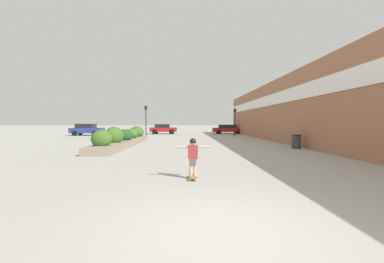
{
  "coord_description": "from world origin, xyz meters",
  "views": [
    {
      "loc": [
        -0.6,
        -3.93,
        1.68
      ],
      "look_at": [
        -0.2,
        15.41,
        1.0
      ],
      "focal_mm": 24.0,
      "sensor_mm": 36.0,
      "label": 1
    }
  ],
  "objects_px": {
    "car_leftmost": "(87,129)",
    "traffic_light_right": "(235,117)",
    "car_rightmost": "(163,129)",
    "skateboard": "(193,177)",
    "skateboarder": "(193,153)",
    "car_center_right": "(292,129)",
    "traffic_light_left": "(146,116)",
    "car_center_left": "(228,129)",
    "trash_bin": "(296,142)"
  },
  "relations": [
    {
      "from": "car_center_left",
      "to": "car_leftmost",
      "type": "bearing_deg",
      "value": -77.72
    },
    {
      "from": "trash_bin",
      "to": "car_rightmost",
      "type": "height_order",
      "value": "car_rightmost"
    },
    {
      "from": "skateboard",
      "to": "traffic_light_left",
      "type": "height_order",
      "value": "traffic_light_left"
    },
    {
      "from": "trash_bin",
      "to": "car_leftmost",
      "type": "distance_m",
      "value": 26.46
    },
    {
      "from": "traffic_light_right",
      "to": "traffic_light_left",
      "type": "bearing_deg",
      "value": -179.04
    },
    {
      "from": "car_leftmost",
      "to": "traffic_light_right",
      "type": "relative_size",
      "value": 1.21
    },
    {
      "from": "skateboarder",
      "to": "traffic_light_left",
      "type": "bearing_deg",
      "value": 101.41
    },
    {
      "from": "car_center_left",
      "to": "car_rightmost",
      "type": "bearing_deg",
      "value": -89.48
    },
    {
      "from": "trash_bin",
      "to": "skateboarder",
      "type": "bearing_deg",
      "value": -128.07
    },
    {
      "from": "skateboarder",
      "to": "car_center_left",
      "type": "distance_m",
      "value": 30.77
    },
    {
      "from": "traffic_light_left",
      "to": "skateboarder",
      "type": "bearing_deg",
      "value": -77.6
    },
    {
      "from": "car_leftmost",
      "to": "car_rightmost",
      "type": "bearing_deg",
      "value": 113.08
    },
    {
      "from": "skateboarder",
      "to": "traffic_light_right",
      "type": "distance_m",
      "value": 23.44
    },
    {
      "from": "trash_bin",
      "to": "traffic_light_right",
      "type": "xyz_separation_m",
      "value": [
        -1.33,
        13.96,
        1.83
      ]
    },
    {
      "from": "skateboard",
      "to": "car_rightmost",
      "type": "height_order",
      "value": "car_rightmost"
    },
    {
      "from": "skateboard",
      "to": "car_center_left",
      "type": "relative_size",
      "value": 0.16
    },
    {
      "from": "trash_bin",
      "to": "car_leftmost",
      "type": "height_order",
      "value": "car_leftmost"
    },
    {
      "from": "traffic_light_right",
      "to": "car_rightmost",
      "type": "bearing_deg",
      "value": 141.11
    },
    {
      "from": "car_leftmost",
      "to": "traffic_light_left",
      "type": "xyz_separation_m",
      "value": [
        8.22,
        -3.49,
        1.68
      ]
    },
    {
      "from": "car_center_left",
      "to": "car_rightmost",
      "type": "xyz_separation_m",
      "value": [
        -9.55,
        -0.09,
        0.04
      ]
    },
    {
      "from": "car_leftmost",
      "to": "car_center_left",
      "type": "height_order",
      "value": "car_leftmost"
    },
    {
      "from": "skateboarder",
      "to": "trash_bin",
      "type": "distance_m",
      "value": 11.13
    },
    {
      "from": "skateboard",
      "to": "skateboarder",
      "type": "height_order",
      "value": "skateboarder"
    },
    {
      "from": "car_leftmost",
      "to": "skateboard",
      "type": "bearing_deg",
      "value": 26.84
    },
    {
      "from": "traffic_light_left",
      "to": "car_leftmost",
      "type": "bearing_deg",
      "value": 156.99
    },
    {
      "from": "car_center_left",
      "to": "traffic_light_right",
      "type": "bearing_deg",
      "value": -3.02
    },
    {
      "from": "skateboard",
      "to": "car_center_right",
      "type": "height_order",
      "value": "car_center_right"
    },
    {
      "from": "car_rightmost",
      "to": "traffic_light_right",
      "type": "distance_m",
      "value": 11.86
    },
    {
      "from": "trash_bin",
      "to": "traffic_light_left",
      "type": "xyz_separation_m",
      "value": [
        -11.82,
        13.79,
        2.02
      ]
    },
    {
      "from": "traffic_light_left",
      "to": "traffic_light_right",
      "type": "bearing_deg",
      "value": 0.96
    },
    {
      "from": "skateboarder",
      "to": "car_rightmost",
      "type": "relative_size",
      "value": 0.29
    },
    {
      "from": "trash_bin",
      "to": "traffic_light_left",
      "type": "bearing_deg",
      "value": 130.61
    },
    {
      "from": "skateboard",
      "to": "car_center_left",
      "type": "distance_m",
      "value": 30.78
    },
    {
      "from": "car_center_right",
      "to": "car_leftmost",
      "type": "bearing_deg",
      "value": -86.2
    },
    {
      "from": "skateboard",
      "to": "trash_bin",
      "type": "xyz_separation_m",
      "value": [
        6.86,
        8.76,
        0.38
      ]
    },
    {
      "from": "trash_bin",
      "to": "car_center_left",
      "type": "bearing_deg",
      "value": 92.5
    },
    {
      "from": "skateboarder",
      "to": "trash_bin",
      "type": "relative_size",
      "value": 1.25
    },
    {
      "from": "skateboarder",
      "to": "car_center_left",
      "type": "xyz_separation_m",
      "value": [
        5.93,
        30.2,
        -0.05
      ]
    },
    {
      "from": "skateboarder",
      "to": "traffic_light_right",
      "type": "bearing_deg",
      "value": 75.32
    },
    {
      "from": "car_leftmost",
      "to": "traffic_light_right",
      "type": "distance_m",
      "value": 19.06
    },
    {
      "from": "car_leftmost",
      "to": "traffic_light_right",
      "type": "bearing_deg",
      "value": 79.95
    },
    {
      "from": "skateboard",
      "to": "trash_bin",
      "type": "relative_size",
      "value": 0.82
    },
    {
      "from": "car_center_left",
      "to": "traffic_light_right",
      "type": "xyz_separation_m",
      "value": [
        -0.39,
        -7.47,
        1.56
      ]
    },
    {
      "from": "car_leftmost",
      "to": "car_center_right",
      "type": "relative_size",
      "value": 0.95
    },
    {
      "from": "car_center_right",
      "to": "traffic_light_left",
      "type": "distance_m",
      "value": 20.25
    },
    {
      "from": "car_rightmost",
      "to": "traffic_light_left",
      "type": "relative_size",
      "value": 1.06
    },
    {
      "from": "car_leftmost",
      "to": "traffic_light_left",
      "type": "relative_size",
      "value": 1.11
    },
    {
      "from": "skateboarder",
      "to": "car_center_left",
      "type": "bearing_deg",
      "value": 77.9
    },
    {
      "from": "car_leftmost",
      "to": "car_center_left",
      "type": "relative_size",
      "value": 0.86
    },
    {
      "from": "skateboarder",
      "to": "car_leftmost",
      "type": "distance_m",
      "value": 29.18
    }
  ]
}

